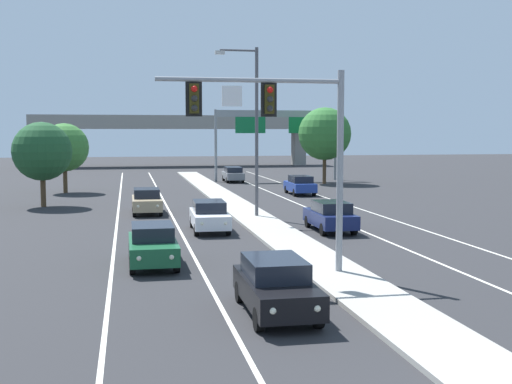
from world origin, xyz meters
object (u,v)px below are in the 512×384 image
Objects in this scene: overhead_signal_mast at (283,128)px; tree_far_left_a at (64,148)px; car_oncoming_green at (153,244)px; tree_far_right_a at (325,134)px; tree_far_left_b at (42,152)px; highway_sign_gantry at (277,123)px; street_lamp_median at (253,122)px; car_oncoming_tan at (147,201)px; car_receding_blue at (300,185)px; car_oncoming_white at (209,216)px; car_oncoming_black at (276,285)px; car_receding_grey at (233,174)px; car_receding_navy at (330,216)px.

overhead_signal_mast reaches higher than tree_far_left_a.
overhead_signal_mast is 7.03m from car_oncoming_green.
tree_far_left_b is at bearing -147.85° from tree_far_right_a.
street_lamp_median is at bearing -105.66° from highway_sign_gantry.
street_lamp_median is 23.09m from tree_far_left_a.
highway_sign_gantry is at bearing 74.34° from street_lamp_median.
car_oncoming_tan is 0.76× the size of tree_far_left_a.
street_lamp_median is (2.00, 16.00, 0.49)m from overhead_signal_mast.
tree_far_left_b is (-19.77, -5.02, 3.01)m from car_receding_blue.
car_oncoming_green is at bearing -79.19° from tree_far_left_a.
overhead_signal_mast is 1.61× the size of car_oncoming_tan.
tree_far_left_a is (-6.40, 15.76, 3.04)m from car_oncoming_tan.
tree_far_left_b is at bearing 142.89° from car_oncoming_tan.
car_oncoming_white is (3.25, 8.28, 0.00)m from car_oncoming_green.
overhead_signal_mast is 0.54× the size of highway_sign_gantry.
tree_far_right_a is at bearing 12.16° from tree_far_left_a.
car_oncoming_tan is 16.44m from car_receding_blue.
car_oncoming_black and car_receding_grey have the same top height.
tree_far_left_b reaches higher than car_receding_blue.
car_receding_blue is 12.80m from tree_far_right_a.
tree_far_right_a reaches higher than car_receding_grey.
car_oncoming_black is at bearing -76.80° from tree_far_left_a.
tree_far_right_a is (15.27, 29.22, 4.17)m from car_oncoming_white.
overhead_signal_mast is at bearing -83.83° from car_oncoming_white.
tree_far_right_a reaches higher than car_oncoming_black.
car_oncoming_tan and car_receding_grey have the same top height.
tree_far_left_b is 29.78m from tree_far_right_a.
car_receding_blue is 14.96m from car_receding_grey.
tree_far_right_a is (9.07, 30.47, 4.17)m from car_receding_navy.
overhead_signal_mast is 16.13m from street_lamp_median.
car_oncoming_tan is at bearing 110.21° from car_oncoming_white.
tree_far_left_a is (-9.39, 23.90, 3.04)m from car_oncoming_white.
tree_far_left_a reaches higher than car_oncoming_tan.
street_lamp_median is 27.36m from tree_far_right_a.
tree_far_left_a is at bearing 87.09° from tree_far_left_b.
car_oncoming_white is 33.23m from tree_far_right_a.
highway_sign_gantry is at bearing 84.24° from car_receding_blue.
car_receding_blue is at bearing 73.85° from overhead_signal_mast.
car_receding_navy is at bearing -58.22° from tree_far_left_a.
street_lamp_median is 2.23× the size of car_oncoming_green.
overhead_signal_mast is 20.43m from car_oncoming_tan.
tree_far_right_a is at bearing 32.15° from tree_far_left_b.
tree_far_right_a is at bearing 73.42° from car_receding_navy.
car_oncoming_green and car_oncoming_tan have the same top height.
tree_far_left_a is at bearing 112.08° from car_oncoming_tan.
car_oncoming_tan is at bearing 96.97° from car_oncoming_black.
street_lamp_median reaches higher than car_receding_blue.
overhead_signal_mast is at bearing -96.89° from car_receding_grey.
tree_far_left_b is (-9.93, 13.38, 3.01)m from car_oncoming_white.
car_receding_blue is at bearing 38.65° from car_oncoming_tan.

